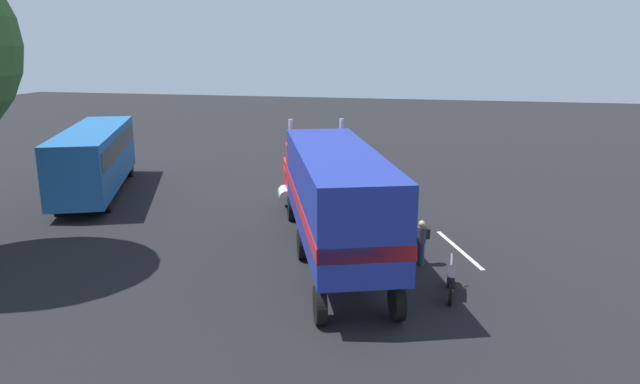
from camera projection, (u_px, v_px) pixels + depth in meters
ground_plane at (312, 215)px, 27.19m from camera, size 120.00×120.00×0.00m
lane_stripe_near at (382, 234)px, 24.43m from camera, size 4.13×1.82×0.01m
lane_stripe_mid at (459, 249)px, 22.68m from camera, size 4.14×1.81×0.01m
semi_truck at (332, 190)px, 21.36m from camera, size 14.14×7.25×4.50m
person_bystander at (422, 241)px, 20.91m from camera, size 0.44×0.47×1.63m
parked_bus at (94, 155)px, 30.60m from camera, size 11.13×6.61×3.40m
motorcycle at (451, 280)px, 18.48m from camera, size 2.11×0.24×1.12m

